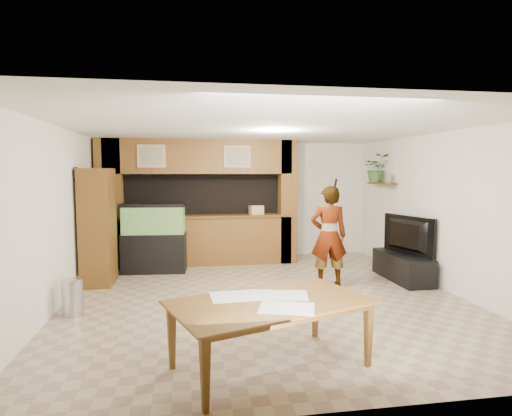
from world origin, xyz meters
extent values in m
plane|color=tan|center=(0.00, 0.00, 0.00)|extent=(6.50, 6.50, 0.00)
plane|color=white|center=(0.00, 0.00, 2.60)|extent=(6.50, 6.50, 0.00)
plane|color=white|center=(0.00, 3.25, 1.30)|extent=(6.00, 0.00, 6.00)
plane|color=white|center=(-3.00, 0.00, 1.30)|extent=(0.00, 6.50, 6.50)
plane|color=white|center=(3.00, 0.00, 1.30)|extent=(0.00, 6.50, 6.50)
cube|color=brown|center=(-0.90, 2.45, 0.50)|extent=(3.80, 0.35, 1.00)
cube|color=brown|center=(-0.90, 2.45, 1.02)|extent=(3.80, 0.43, 0.04)
cube|color=brown|center=(-0.90, 2.45, 2.25)|extent=(3.80, 0.35, 0.70)
cube|color=brown|center=(-2.70, 2.45, 1.30)|extent=(0.50, 0.35, 2.60)
cube|color=brown|center=(0.95, 2.45, 1.30)|extent=(0.35, 0.35, 2.60)
cube|color=black|center=(-0.90, 3.00, 1.45)|extent=(4.20, 0.45, 0.85)
cube|color=tan|center=(-1.85, 2.26, 2.25)|extent=(0.55, 0.03, 0.45)
cube|color=tan|center=(-1.85, 2.24, 2.25)|extent=(0.43, 0.01, 0.35)
cube|color=tan|center=(-0.15, 2.26, 2.25)|extent=(0.55, 0.03, 0.45)
cube|color=tan|center=(-0.15, 2.24, 2.25)|extent=(0.43, 0.01, 0.35)
cylinder|color=black|center=(-2.97, 1.00, 1.90)|extent=(0.04, 0.25, 0.25)
cylinder|color=white|center=(-2.94, 1.00, 1.90)|extent=(0.01, 0.21, 0.21)
cube|color=brown|center=(2.85, 1.95, 1.70)|extent=(0.25, 0.90, 0.04)
cube|color=brown|center=(-2.70, 1.25, 1.00)|extent=(0.50, 0.82, 2.00)
cylinder|color=#B2B2B7|center=(-2.73, -0.41, 0.25)|extent=(0.27, 0.27, 0.50)
cube|color=black|center=(-1.81, 1.95, 0.38)|extent=(1.21, 0.45, 0.75)
cube|color=#368742|center=(-1.81, 1.95, 1.02)|extent=(1.16, 0.42, 0.52)
cube|color=black|center=(-1.81, 1.95, 1.31)|extent=(1.21, 0.45, 0.06)
cube|color=black|center=(2.65, 0.62, 0.23)|extent=(0.52, 1.41, 0.47)
imported|color=black|center=(2.65, 0.62, 0.81)|extent=(0.47, 1.19, 0.69)
cube|color=tan|center=(2.85, 1.69, 1.81)|extent=(0.06, 0.14, 0.19)
imported|color=#345E25|center=(2.82, 2.16, 2.02)|extent=(0.66, 0.61, 0.60)
imported|color=#957D51|center=(1.20, 0.49, 0.86)|extent=(0.67, 0.49, 1.71)
cylinder|color=black|center=(1.25, 0.33, 1.76)|extent=(0.04, 0.10, 0.16)
imported|color=brown|center=(-0.36, -2.42, 0.34)|extent=(2.19, 1.66, 0.68)
cube|color=silver|center=(-0.27, -2.63, 0.69)|extent=(0.60, 0.51, 0.01)
cube|color=silver|center=(-0.69, -2.18, 0.69)|extent=(0.56, 0.42, 0.01)
cube|color=silver|center=(-0.21, -2.22, 0.69)|extent=(0.56, 0.46, 0.01)
cube|color=tan|center=(0.27, 2.45, 1.13)|extent=(0.31, 0.24, 0.19)
camera|label=1|loc=(-1.19, -6.42, 1.96)|focal=30.00mm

